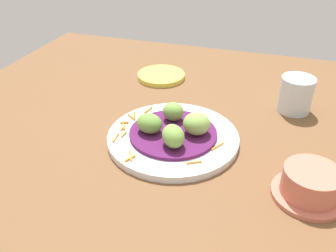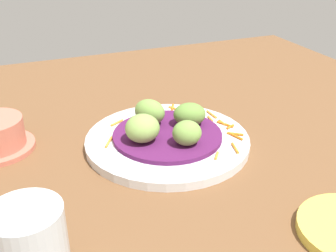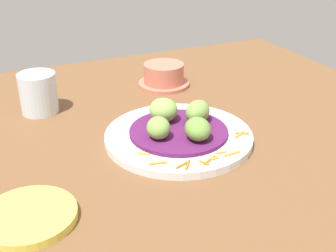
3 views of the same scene
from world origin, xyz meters
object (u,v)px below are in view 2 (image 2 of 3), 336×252
(guac_scoop_left, at_px, (187,133))
(guac_scoop_center, at_px, (190,114))
(water_glass, at_px, (30,244))
(guac_scoop_right, at_px, (150,112))
(main_plate, at_px, (167,141))
(guac_scoop_back, at_px, (143,129))

(guac_scoop_left, xyz_separation_m, guac_scoop_center, (-0.06, 0.03, -0.00))
(guac_scoop_left, height_order, water_glass, water_glass)
(guac_scoop_left, bearing_deg, guac_scoop_right, -163.04)
(main_plate, bearing_deg, guac_scoop_right, -163.04)
(water_glass, bearing_deg, main_plate, 131.57)
(guac_scoop_left, relative_size, guac_scoop_center, 0.83)
(guac_scoop_right, distance_m, water_glass, 0.33)
(guac_scoop_right, xyz_separation_m, guac_scoop_back, (0.06, -0.03, 0.00))
(guac_scoop_back, xyz_separation_m, water_glass, (0.19, -0.19, -0.00))
(guac_scoop_right, bearing_deg, guac_scoop_center, 61.96)
(guac_scoop_left, height_order, guac_scoop_back, guac_scoop_back)
(guac_scoop_left, bearing_deg, main_plate, -163.04)
(water_glass, bearing_deg, guac_scoop_center, 128.36)
(guac_scoop_left, xyz_separation_m, water_glass, (0.16, -0.24, 0.00))
(guac_scoop_right, relative_size, guac_scoop_back, 1.01)
(guac_scoop_back, bearing_deg, guac_scoop_center, 106.96)
(guac_scoop_left, distance_m, water_glass, 0.29)
(guac_scoop_left, height_order, guac_scoop_right, guac_scoop_right)
(guac_scoop_right, height_order, water_glass, water_glass)
(guac_scoop_left, relative_size, guac_scoop_back, 0.83)
(guac_scoop_center, relative_size, guac_scoop_back, 1.00)
(guac_scoop_right, bearing_deg, main_plate, 16.96)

